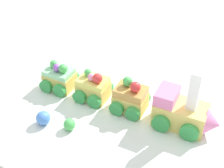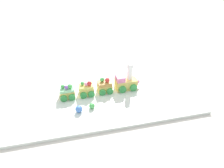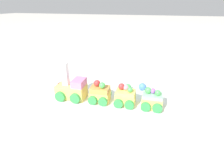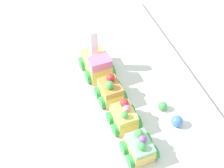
% 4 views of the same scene
% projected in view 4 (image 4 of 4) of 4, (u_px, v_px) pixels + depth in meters
% --- Properties ---
extents(ground_plane, '(10.00, 10.00, 0.00)m').
position_uv_depth(ground_plane, '(120.00, 102.00, 0.78)').
color(ground_plane, beige).
extents(display_board, '(0.78, 0.42, 0.01)m').
position_uv_depth(display_board, '(120.00, 101.00, 0.77)').
color(display_board, silver).
rests_on(display_board, ground_plane).
extents(cake_train_locomotive, '(0.12, 0.08, 0.12)m').
position_uv_depth(cake_train_locomotive, '(95.00, 61.00, 0.82)').
color(cake_train_locomotive, '#EACC66').
rests_on(cake_train_locomotive, display_board).
extents(cake_car_caramel, '(0.07, 0.07, 0.07)m').
position_uv_depth(cake_car_caramel, '(110.00, 91.00, 0.75)').
color(cake_car_caramel, '#EACC66').
rests_on(cake_car_caramel, display_board).
extents(cake_car_lemon, '(0.07, 0.07, 0.07)m').
position_uv_depth(cake_car_lemon, '(124.00, 117.00, 0.70)').
color(cake_car_lemon, '#EACC66').
rests_on(cake_car_lemon, display_board).
extents(cake_car_mint, '(0.07, 0.07, 0.06)m').
position_uv_depth(cake_car_mint, '(139.00, 148.00, 0.65)').
color(cake_car_mint, '#EACC66').
rests_on(cake_car_mint, display_board).
extents(gumball_blue, '(0.03, 0.03, 0.03)m').
position_uv_depth(gumball_blue, '(177.00, 121.00, 0.71)').
color(gumball_blue, '#4C84E0').
rests_on(gumball_blue, display_board).
extents(gumball_green, '(0.02, 0.02, 0.02)m').
position_uv_depth(gumball_green, '(163.00, 106.00, 0.74)').
color(gumball_green, '#4CBC56').
rests_on(gumball_green, display_board).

